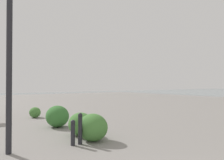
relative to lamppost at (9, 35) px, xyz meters
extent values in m
cylinder|color=#232328|center=(0.00, 0.00, -0.76)|extent=(0.14, 0.14, 4.34)
cylinder|color=#232328|center=(-0.24, -1.84, -2.53)|extent=(0.12, 0.12, 0.79)
sphere|color=#232328|center=(-0.24, -1.84, -2.10)|extent=(0.13, 0.13, 0.13)
cylinder|color=#232328|center=(-0.23, -1.62, -2.62)|extent=(0.12, 0.12, 0.61)
sphere|color=#232328|center=(-0.23, -1.62, -2.28)|extent=(0.13, 0.13, 0.13)
ellipsoid|color=#387533|center=(2.57, -2.28, -2.50)|extent=(1.00, 0.90, 0.85)
ellipsoid|color=#477F38|center=(5.59, -2.28, -2.66)|extent=(0.62, 0.56, 0.53)
ellipsoid|color=#477F38|center=(-0.13, -2.32, -2.52)|extent=(0.96, 0.87, 0.82)
ellipsoid|color=#477F38|center=(0.74, -2.36, -2.55)|extent=(0.89, 0.80, 0.76)
camera|label=1|loc=(-6.00, 1.13, -1.20)|focal=36.06mm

